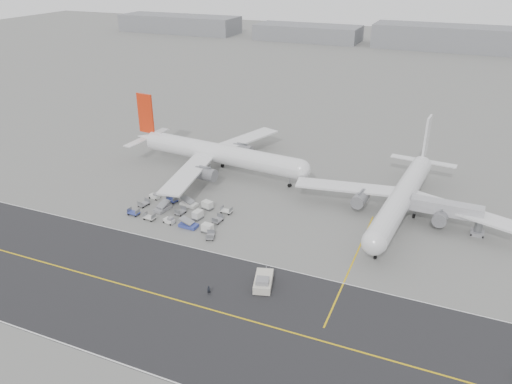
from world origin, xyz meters
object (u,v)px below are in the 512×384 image
at_px(pushback_tug, 263,281).
at_px(jet_bridge, 445,209).
at_px(ground_crew_a, 209,290).
at_px(airliner_a, 217,153).
at_px(airliner_b, 403,196).

distance_m(pushback_tug, jet_bridge, 44.19).
bearing_deg(pushback_tug, ground_crew_a, -158.13).
relative_size(airliner_a, airliner_b, 1.07).
bearing_deg(pushback_tug, jet_bridge, 35.63).
relative_size(airliner_a, ground_crew_a, 31.16).
relative_size(pushback_tug, ground_crew_a, 4.85).
height_order(airliner_a, jet_bridge, airliner_a).
bearing_deg(pushback_tug, airliner_a, 110.14).
bearing_deg(ground_crew_a, airliner_a, 90.79).
relative_size(jet_bridge, ground_crew_a, 9.74).
bearing_deg(ground_crew_a, airliner_b, 33.65).
distance_m(airliner_b, jet_bridge, 9.31).
xyz_separation_m(airliner_b, ground_crew_a, (-26.23, -42.44, -4.13)).
xyz_separation_m(jet_bridge, ground_crew_a, (-35.28, -40.31, -3.57)).
height_order(airliner_b, jet_bridge, airliner_b).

